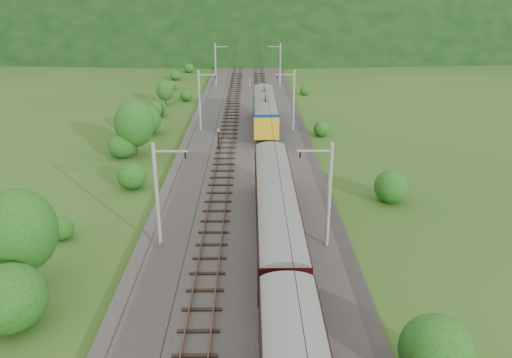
{
  "coord_description": "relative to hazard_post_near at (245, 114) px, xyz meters",
  "views": [
    {
      "loc": [
        0.59,
        -32.96,
        18.38
      ],
      "look_at": [
        1.0,
        7.76,
        2.6
      ],
      "focal_mm": 35.0,
      "sensor_mm": 36.0,
      "label": 1
    }
  ],
  "objects": [
    {
      "name": "catenary_right",
      "position": [
        6.38,
        -5.72,
        3.42
      ],
      "size": [
        2.54,
        192.28,
        8.0
      ],
      "color": "gray",
      "rests_on": "railbed"
    },
    {
      "name": "hazard_post_far",
      "position": [
        0.61,
        25.18,
        -0.01
      ],
      "size": [
        0.16,
        0.16,
        1.54
      ],
      "primitive_type": "cylinder",
      "color": "red",
      "rests_on": "railbed"
    },
    {
      "name": "mountain_ridge",
      "position": [
        -119.74,
        262.28,
        -1.08
      ],
      "size": [
        336.0,
        280.0,
        132.0
      ],
      "primitive_type": "ellipsoid",
      "color": "black",
      "rests_on": "ground"
    },
    {
      "name": "vegetation_right",
      "position": [
        10.89,
        -40.24,
        0.29
      ],
      "size": [
        6.94,
        100.04,
        3.23
      ],
      "color": "#194A13",
      "rests_on": "ground"
    },
    {
      "name": "railbed",
      "position": [
        0.26,
        -27.72,
        -0.93
      ],
      "size": [
        14.0,
        220.0,
        0.3
      ],
      "primitive_type": "cube",
      "color": "#38332D",
      "rests_on": "ground"
    },
    {
      "name": "hazard_post_near",
      "position": [
        0.0,
        0.0,
        0.0
      ],
      "size": [
        0.17,
        0.17,
        1.56
      ],
      "primitive_type": "cylinder",
      "color": "red",
      "rests_on": "railbed"
    },
    {
      "name": "overhead_wires",
      "position": [
        0.26,
        -27.72,
        6.02
      ],
      "size": [
        4.83,
        198.0,
        0.03
      ],
      "color": "black",
      "rests_on": "ground"
    },
    {
      "name": "ground",
      "position": [
        0.26,
        -37.72,
        -1.08
      ],
      "size": [
        600.0,
        600.0,
        0.0
      ],
      "primitive_type": "plane",
      "color": "#2C4D18",
      "rests_on": "ground"
    },
    {
      "name": "signal",
      "position": [
        -3.0,
        -14.19,
        0.66
      ],
      "size": [
        0.27,
        0.27,
        2.46
      ],
      "color": "black",
      "rests_on": "railbed"
    },
    {
      "name": "track_right",
      "position": [
        2.66,
        -27.72,
        -0.71
      ],
      "size": [
        2.4,
        220.0,
        0.27
      ],
      "color": "brown",
      "rests_on": "railbed"
    },
    {
      "name": "mountain_main",
      "position": [
        0.26,
        222.28,
        -1.08
      ],
      "size": [
        504.0,
        360.0,
        244.0
      ],
      "primitive_type": "ellipsoid",
      "color": "black",
      "rests_on": "ground"
    },
    {
      "name": "track_left",
      "position": [
        -2.14,
        -27.72,
        -0.71
      ],
      "size": [
        2.4,
        220.0,
        0.27
      ],
      "color": "brown",
      "rests_on": "railbed"
    },
    {
      "name": "catenary_left",
      "position": [
        -5.86,
        -5.72,
        3.42
      ],
      "size": [
        2.54,
        192.28,
        8.0
      ],
      "color": "gray",
      "rests_on": "railbed"
    },
    {
      "name": "vegetation_left",
      "position": [
        -13.04,
        -35.48,
        1.48
      ],
      "size": [
        8.06,
        148.11,
        6.66
      ],
      "color": "#194A13",
      "rests_on": "ground"
    }
  ]
}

